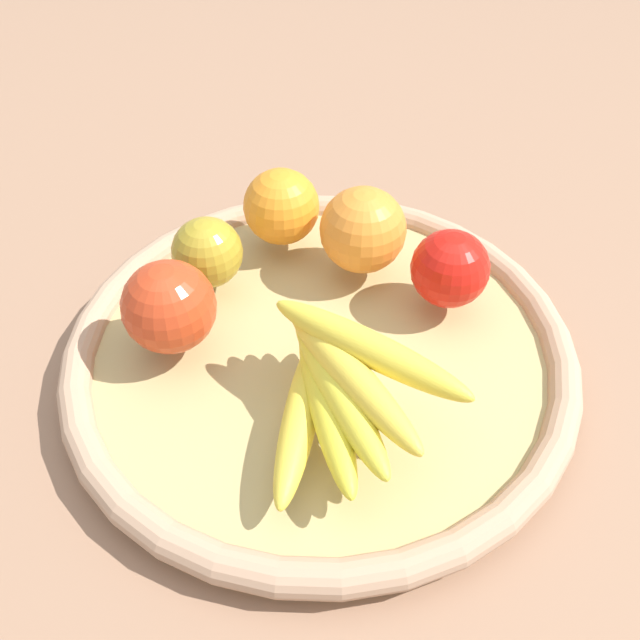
% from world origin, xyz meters
% --- Properties ---
extents(ground_plane, '(2.40, 2.40, 0.00)m').
position_xyz_m(ground_plane, '(0.00, 0.00, 0.00)').
color(ground_plane, '#946D53').
rests_on(ground_plane, ground).
extents(basket, '(0.44, 0.44, 0.04)m').
position_xyz_m(basket, '(0.00, 0.00, 0.02)').
color(basket, tan).
rests_on(basket, ground_plane).
extents(banana_bunch, '(0.17, 0.16, 0.07)m').
position_xyz_m(banana_bunch, '(-0.05, 0.07, 0.07)').
color(banana_bunch, yellow).
rests_on(banana_bunch, basket).
extents(apple_1, '(0.10, 0.10, 0.08)m').
position_xyz_m(apple_1, '(0.10, 0.06, 0.07)').
color(apple_1, red).
rests_on(apple_1, basket).
extents(orange_0, '(0.09, 0.09, 0.08)m').
position_xyz_m(orange_0, '(0.01, -0.10, 0.08)').
color(orange_0, orange).
rests_on(orange_0, basket).
extents(apple_2, '(0.08, 0.08, 0.06)m').
position_xyz_m(apple_2, '(0.12, -0.01, 0.07)').
color(apple_2, '#A78E26').
rests_on(apple_2, basket).
extents(apple_0, '(0.08, 0.08, 0.07)m').
position_xyz_m(apple_0, '(-0.07, -0.10, 0.07)').
color(apple_0, red).
rests_on(apple_0, basket).
extents(orange_1, '(0.10, 0.10, 0.07)m').
position_xyz_m(orange_1, '(0.10, -0.10, 0.07)').
color(orange_1, orange).
rests_on(orange_1, basket).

